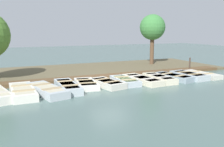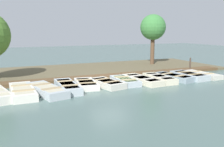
# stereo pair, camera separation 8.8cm
# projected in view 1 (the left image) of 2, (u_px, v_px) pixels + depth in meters

# --- Properties ---
(ground_plane) EXTENTS (80.00, 80.00, 0.00)m
(ground_plane) POSITION_uv_depth(u_px,v_px,m) (110.00, 82.00, 16.76)
(ground_plane) COLOR #4C6660
(shore_bank) EXTENTS (8.00, 24.00, 0.17)m
(shore_bank) POSITION_uv_depth(u_px,v_px,m) (86.00, 70.00, 21.24)
(shore_bank) COLOR brown
(shore_bank) RESTS_ON ground_plane
(dock_walkway) EXTENTS (1.20, 21.58, 0.22)m
(dock_walkway) POSITION_uv_depth(u_px,v_px,m) (101.00, 77.00, 18.13)
(dock_walkway) COLOR brown
(dock_walkway) RESTS_ON ground_plane
(rowboat_1) EXTENTS (3.53, 1.23, 0.43)m
(rowboat_1) POSITION_uv_depth(u_px,v_px,m) (23.00, 91.00, 13.45)
(rowboat_1) COLOR silver
(rowboat_1) RESTS_ON ground_plane
(rowboat_2) EXTENTS (3.66, 1.93, 0.44)m
(rowboat_2) POSITION_uv_depth(u_px,v_px,m) (47.00, 90.00, 13.76)
(rowboat_2) COLOR #B2BCC1
(rowboat_2) RESTS_ON ground_plane
(rowboat_3) EXTENTS (3.40, 1.08, 0.43)m
(rowboat_3) POSITION_uv_depth(u_px,v_px,m) (68.00, 86.00, 14.61)
(rowboat_3) COLOR #B2BCC1
(rowboat_3) RESTS_ON ground_plane
(rowboat_4) EXTENTS (2.85, 1.53, 0.37)m
(rowboat_4) POSITION_uv_depth(u_px,v_px,m) (86.00, 84.00, 15.48)
(rowboat_4) COLOR silver
(rowboat_4) RESTS_ON ground_plane
(rowboat_5) EXTENTS (2.84, 1.69, 0.40)m
(rowboat_5) POSITION_uv_depth(u_px,v_px,m) (107.00, 83.00, 15.61)
(rowboat_5) COLOR beige
(rowboat_5) RESTS_ON ground_plane
(rowboat_6) EXTENTS (2.78, 1.17, 0.38)m
(rowboat_6) POSITION_uv_depth(u_px,v_px,m) (125.00, 81.00, 16.40)
(rowboat_6) COLOR #B2BCC1
(rowboat_6) RESTS_ON ground_plane
(rowboat_7) EXTENTS (3.48, 1.43, 0.38)m
(rowboat_7) POSITION_uv_depth(u_px,v_px,m) (142.00, 80.00, 16.79)
(rowboat_7) COLOR beige
(rowboat_7) RESTS_ON ground_plane
(rowboat_8) EXTENTS (3.01, 1.06, 0.41)m
(rowboat_8) POSITION_uv_depth(u_px,v_px,m) (159.00, 78.00, 17.16)
(rowboat_8) COLOR beige
(rowboat_8) RESTS_ON ground_plane
(rowboat_9) EXTENTS (3.19, 1.81, 0.38)m
(rowboat_9) POSITION_uv_depth(u_px,v_px,m) (173.00, 77.00, 17.75)
(rowboat_9) COLOR #8C9EA8
(rowboat_9) RESTS_ON ground_plane
(rowboat_10) EXTENTS (2.95, 1.39, 0.42)m
(rowboat_10) POSITION_uv_depth(u_px,v_px,m) (189.00, 75.00, 18.22)
(rowboat_10) COLOR #B2BCC1
(rowboat_10) RESTS_ON ground_plane
(rowboat_11) EXTENTS (3.16, 1.30, 0.34)m
(rowboat_11) POSITION_uv_depth(u_px,v_px,m) (201.00, 74.00, 18.86)
(rowboat_11) COLOR beige
(rowboat_11) RESTS_ON ground_plane
(mooring_post_far) EXTENTS (0.13, 0.13, 1.17)m
(mooring_post_far) POSITION_uv_depth(u_px,v_px,m) (190.00, 64.00, 21.40)
(mooring_post_far) COLOR #47382D
(mooring_post_far) RESTS_ON ground_plane
(park_tree_left) EXTENTS (2.47, 2.47, 5.00)m
(park_tree_left) POSITION_uv_depth(u_px,v_px,m) (153.00, 28.00, 24.16)
(park_tree_left) COLOR brown
(park_tree_left) RESTS_ON ground_plane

